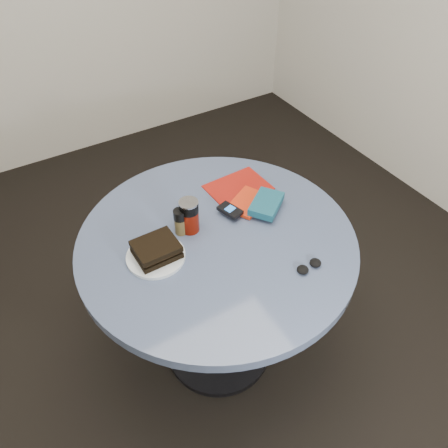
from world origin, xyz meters
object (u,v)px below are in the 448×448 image
plate (156,256)px  pepper_grinder (180,221)px  magazine (238,188)px  sandwich (156,249)px  soda_can (189,216)px  mp3_player (230,210)px  novel (266,204)px  table (217,267)px  red_book (248,202)px  headphones (309,266)px

plate → pepper_grinder: (0.13, 0.07, 0.05)m
magazine → sandwich: bearing=-160.6°
magazine → soda_can: bearing=-160.4°
mp3_player → novel: bearing=-19.2°
table → red_book: red_book is taller
sandwich → headphones: bearing=-36.9°
soda_can → headphones: (0.25, -0.37, -0.05)m
plate → headphones: (0.41, -0.31, 0.00)m
soda_can → magazine: bearing=22.1°
sandwich → pepper_grinder: 0.14m
novel → headphones: (-0.05, -0.31, -0.02)m
plate → headphones: headphones is taller
table → headphones: size_ratio=10.42×
sandwich → soda_can: bearing=21.5°
mp3_player → plate: bearing=-170.9°
plate → mp3_player: size_ratio=1.97×
pepper_grinder → red_book: size_ratio=0.64×
mp3_player → table: bearing=-143.6°
novel → soda_can: bearing=133.1°
magazine → mp3_player: bearing=-135.4°
pepper_grinder → magazine: pepper_grinder is taller
plate → mp3_player: bearing=9.1°
soda_can → red_book: (0.25, 0.01, -0.05)m
red_book → headphones: (-0.00, -0.38, 0.00)m
pepper_grinder → mp3_player: 0.20m
plate → novel: (0.46, 0.01, 0.03)m
novel → mp3_player: (-0.13, 0.05, -0.01)m
mp3_player → headphones: size_ratio=1.07×
soda_can → magazine: size_ratio=0.54×
sandwich → novel: (0.46, 0.01, -0.01)m
sandwich → pepper_grinder: size_ratio=1.41×
headphones → magazine: bearing=86.6°
sandwich → magazine: bearing=21.9°
pepper_grinder → mp3_player: pepper_grinder is taller
plate → soda_can: (0.17, 0.06, 0.06)m
sandwich → novel: bearing=0.8°
magazine → red_book: red_book is taller
red_book → headphones: 0.38m
sandwich → soda_can: size_ratio=1.12×
sandwich → pepper_grinder: (0.12, 0.07, 0.01)m
table → sandwich: (-0.22, 0.02, 0.20)m
table → soda_can: soda_can is taller
table → pepper_grinder: pepper_grinder is taller
headphones → novel: bearing=81.6°
soda_can → magazine: 0.31m
mp3_player → headphones: (0.09, -0.36, -0.01)m
plate → red_book: size_ratio=1.26×
plate → soda_can: soda_can is taller
plate → pepper_grinder: 0.15m
table → novel: bearing=7.0°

